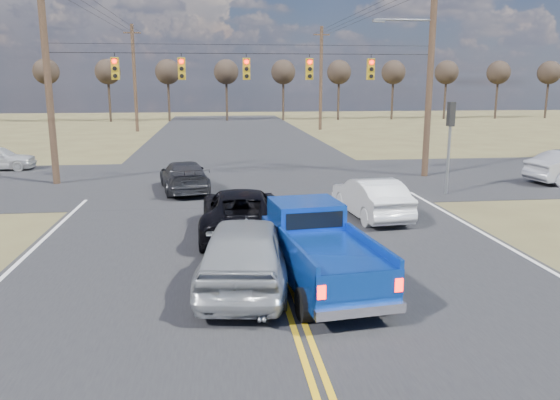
{
  "coord_description": "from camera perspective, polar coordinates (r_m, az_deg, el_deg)",
  "views": [
    {
      "loc": [
        -1.55,
        -8.32,
        4.7
      ],
      "look_at": [
        0.2,
        6.34,
        1.5
      ],
      "focal_mm": 35.0,
      "sensor_mm": 36.0,
      "label": 1
    }
  ],
  "objects": [
    {
      "name": "road_main",
      "position": [
        18.98,
        -1.91,
        -2.12
      ],
      "size": [
        14.0,
        120.0,
        0.02
      ],
      "primitive_type": "cube",
      "color": "#28282B",
      "rests_on": "ground"
    },
    {
      "name": "road_cross",
      "position": [
        26.78,
        -3.38,
        2.1
      ],
      "size": [
        120.0,
        12.0,
        0.02
      ],
      "primitive_type": "cube",
      "color": "#28282B",
      "rests_on": "ground"
    },
    {
      "name": "silver_suv",
      "position": [
        12.74,
        -3.59,
        -5.39
      ],
      "size": [
        2.68,
        5.23,
        1.7
      ],
      "primitive_type": "imported",
      "rotation": [
        0.0,
        0.0,
        3.0
      ],
      "color": "#9FA3A7",
      "rests_on": "ground"
    },
    {
      "name": "utility_poles",
      "position": [
        25.38,
        -3.39,
        13.4
      ],
      "size": [
        19.6,
        58.32,
        10.0
      ],
      "color": "#473323",
      "rests_on": "ground"
    },
    {
      "name": "pickup_truck",
      "position": [
        12.71,
        4.09,
        -5.27
      ],
      "size": [
        2.41,
        5.05,
        1.83
      ],
      "rotation": [
        0.0,
        0.0,
        0.12
      ],
      "color": "black",
      "rests_on": "ground"
    },
    {
      "name": "white_car_queue",
      "position": [
        19.52,
        9.47,
        0.26
      ],
      "size": [
        1.94,
        4.44,
        1.42
      ],
      "primitive_type": "imported",
      "rotation": [
        0.0,
        0.0,
        3.25
      ],
      "color": "silver",
      "rests_on": "ground"
    },
    {
      "name": "ground",
      "position": [
        9.68,
        3.41,
        -16.84
      ],
      "size": [
        160.0,
        160.0,
        0.0
      ],
      "primitive_type": "plane",
      "color": "brown",
      "rests_on": "ground"
    },
    {
      "name": "treeline",
      "position": [
        35.33,
        -4.41,
        13.82
      ],
      "size": [
        87.0,
        117.8,
        7.4
      ],
      "color": "#33261C",
      "rests_on": "ground"
    },
    {
      "name": "signal_gantry",
      "position": [
        26.19,
        -2.37,
        13.02
      ],
      "size": [
        19.6,
        4.83,
        10.0
      ],
      "color": "#473323",
      "rests_on": "ground"
    },
    {
      "name": "dgrey_car_queue",
      "position": [
        24.2,
        -9.98,
        2.46
      ],
      "size": [
        2.6,
        4.85,
        1.34
      ],
      "primitive_type": "imported",
      "rotation": [
        0.0,
        0.0,
        3.3
      ],
      "color": "#2B2C2F",
      "rests_on": "ground"
    },
    {
      "name": "black_suv",
      "position": [
        17.1,
        -4.11,
        -1.21
      ],
      "size": [
        2.57,
        5.34,
        1.47
      ],
      "primitive_type": "imported",
      "rotation": [
        0.0,
        0.0,
        3.12
      ],
      "color": "black",
      "rests_on": "ground"
    }
  ]
}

